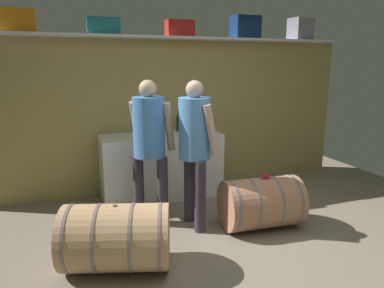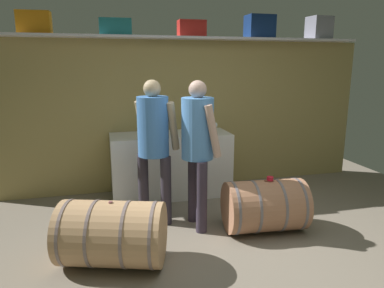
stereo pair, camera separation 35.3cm
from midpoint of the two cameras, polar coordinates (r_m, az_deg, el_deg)
ground_plane at (r=3.94m, az=8.56°, el=-14.99°), size 6.63×7.99×0.02m
back_wall_panel at (r=5.24m, az=1.34°, el=4.65°), size 5.43×0.10×2.15m
high_shelf_board at (r=5.05m, az=1.89°, el=16.75°), size 4.99×0.40×0.03m
toolcase_orange at (r=4.91m, az=-22.25°, el=17.76°), size 0.40×0.20×0.27m
toolcase_teal at (r=4.88m, az=-10.16°, el=18.12°), size 0.42×0.28×0.21m
toolcase_red at (r=5.07m, az=2.04°, el=18.16°), size 0.37×0.22×0.22m
toolcase_navy at (r=5.44m, az=12.83°, el=18.03°), size 0.39×0.28×0.32m
toolcase_grey at (r=5.93m, az=21.57°, el=17.06°), size 0.34×0.30×0.33m
work_cabinet at (r=4.94m, az=-1.39°, el=-3.38°), size 1.64×0.62×0.88m
wine_bottle_dark at (r=5.04m, az=1.62°, el=3.49°), size 0.07×0.07×0.29m
wine_bottle_amber at (r=4.78m, az=5.10°, el=3.05°), size 0.07×0.07×0.29m
wine_glass at (r=4.90m, az=5.76°, el=3.00°), size 0.08×0.08×0.15m
wine_barrel_near at (r=4.06m, az=14.18°, el=-9.70°), size 0.91×0.64×0.59m
wine_barrel_far at (r=3.36m, az=-9.79°, el=-14.15°), size 1.08×0.86×0.62m
tasting_cup at (r=3.98m, az=15.03°, el=-5.47°), size 0.07×0.07×0.04m
winemaker_pouring at (r=3.96m, az=-3.71°, el=1.09°), size 0.52×0.50×1.65m
visitor_tasting at (r=3.83m, az=3.62°, el=0.70°), size 0.39×0.50×1.65m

